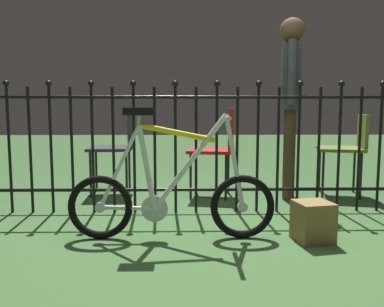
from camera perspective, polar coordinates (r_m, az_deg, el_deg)
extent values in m
plane|color=#3B6233|center=(2.89, 2.95, -11.34)|extent=(20.00, 20.00, 0.00)
cylinder|color=black|center=(3.72, -24.03, 0.37)|extent=(0.02, 0.02, 1.05)
sphere|color=black|center=(3.71, -24.43, 8.85)|extent=(0.05, 0.05, 0.05)
cylinder|color=black|center=(3.66, -21.54, 0.39)|extent=(0.02, 0.02, 1.05)
cylinder|color=black|center=(3.60, -18.97, 0.40)|extent=(0.02, 0.02, 1.05)
sphere|color=black|center=(3.59, -19.31, 9.17)|extent=(0.05, 0.05, 0.05)
cylinder|color=black|center=(3.55, -16.33, 0.41)|extent=(0.02, 0.02, 1.05)
cylinder|color=black|center=(3.51, -13.62, 0.42)|extent=(0.02, 0.02, 1.05)
sphere|color=black|center=(3.50, -13.87, 9.42)|extent=(0.05, 0.05, 0.05)
cylinder|color=black|center=(3.48, -10.85, 0.43)|extent=(0.02, 0.02, 1.05)
cylinder|color=black|center=(3.45, -8.03, 0.44)|extent=(0.02, 0.02, 1.05)
sphere|color=black|center=(3.44, -8.18, 9.59)|extent=(0.05, 0.05, 0.05)
cylinder|color=black|center=(3.44, -5.18, 0.45)|extent=(0.02, 0.02, 1.05)
cylinder|color=black|center=(3.43, -2.31, 0.46)|extent=(0.02, 0.02, 1.05)
sphere|color=black|center=(3.41, -2.35, 9.68)|extent=(0.05, 0.05, 0.05)
cylinder|color=black|center=(3.43, 0.57, 0.46)|extent=(0.02, 0.02, 1.05)
cylinder|color=black|center=(3.44, 3.44, 0.47)|extent=(0.02, 0.02, 1.05)
sphere|color=black|center=(3.42, 3.50, 9.66)|extent=(0.05, 0.05, 0.05)
cylinder|color=black|center=(3.46, 6.28, 0.47)|extent=(0.02, 0.02, 1.05)
cylinder|color=black|center=(3.48, 9.09, 0.47)|extent=(0.02, 0.02, 1.05)
sphere|color=black|center=(3.47, 9.26, 9.55)|extent=(0.05, 0.05, 0.05)
cylinder|color=black|center=(3.52, 11.85, 0.48)|extent=(0.02, 0.02, 1.05)
cylinder|color=black|center=(3.56, 14.56, 0.48)|extent=(0.02, 0.02, 1.05)
sphere|color=black|center=(3.55, 14.82, 9.35)|extent=(0.05, 0.05, 0.05)
cylinder|color=black|center=(3.61, 17.19, 0.48)|extent=(0.02, 0.02, 1.05)
cylinder|color=black|center=(3.67, 19.74, 0.47)|extent=(0.02, 0.02, 1.05)
sphere|color=black|center=(3.65, 20.08, 9.08)|extent=(0.05, 0.05, 0.05)
cylinder|color=black|center=(3.73, 22.21, 0.47)|extent=(0.02, 0.02, 1.05)
cylinder|color=black|center=(3.80, 24.60, 0.47)|extent=(0.02, 0.02, 1.05)
sphere|color=black|center=(3.79, 25.00, 8.76)|extent=(0.05, 0.05, 0.05)
cylinder|color=black|center=(3.49, 2.20, -5.02)|extent=(3.99, 0.03, 0.03)
cylinder|color=black|center=(3.42, 2.26, 7.83)|extent=(3.99, 0.03, 0.03)
torus|color=black|center=(2.84, -12.63, -7.31)|extent=(0.43, 0.05, 0.43)
cylinder|color=silver|center=(2.84, -12.63, -7.31)|extent=(0.07, 0.03, 0.07)
torus|color=black|center=(2.81, 7.02, -7.35)|extent=(0.43, 0.05, 0.43)
cylinder|color=silver|center=(2.81, 7.02, -7.35)|extent=(0.07, 0.03, 0.07)
cylinder|color=silver|center=(2.72, -0.28, -1.20)|extent=(0.51, 0.04, 0.65)
cylinder|color=yellow|center=(2.70, -2.11, 2.90)|extent=(0.50, 0.04, 0.14)
cylinder|color=silver|center=(2.74, -6.29, -1.94)|extent=(0.13, 0.04, 0.57)
cylinder|color=silver|center=(2.81, -8.97, -7.49)|extent=(0.36, 0.03, 0.04)
cylinder|color=silver|center=(2.76, -10.05, -1.82)|extent=(0.29, 0.03, 0.56)
cylinder|color=silver|center=(2.74, 5.93, -1.07)|extent=(0.14, 0.03, 0.63)
cylinder|color=silver|center=(2.71, 4.79, 5.22)|extent=(0.03, 0.03, 0.02)
cylinder|color=silver|center=(2.71, 4.79, 5.01)|extent=(0.03, 0.40, 0.03)
cylinder|color=silver|center=(2.71, -7.39, 4.66)|extent=(0.03, 0.03, 0.07)
cube|color=black|center=(2.71, -7.40, 5.83)|extent=(0.20, 0.09, 0.05)
cylinder|color=silver|center=(2.79, -5.23, -7.64)|extent=(0.18, 0.01, 0.18)
cylinder|color=black|center=(3.94, -0.19, -3.21)|extent=(0.02, 0.02, 0.44)
cylinder|color=black|center=(4.27, 0.52, -2.45)|extent=(0.02, 0.02, 0.44)
cylinder|color=black|center=(3.90, 4.73, -3.33)|extent=(0.02, 0.02, 0.44)
cylinder|color=black|center=(4.23, 5.06, -2.55)|extent=(0.02, 0.02, 0.44)
cube|color=#A51E19|center=(4.05, 2.55, 0.40)|extent=(0.49, 0.49, 0.03)
cube|color=#A51E19|center=(4.02, 5.42, 3.48)|extent=(0.10, 0.40, 0.39)
cylinder|color=black|center=(4.18, 17.74, -2.87)|extent=(0.02, 0.02, 0.45)
cylinder|color=black|center=(4.52, 17.28, -2.16)|extent=(0.02, 0.02, 0.45)
cylinder|color=black|center=(4.23, 22.39, -2.94)|extent=(0.02, 0.02, 0.45)
cylinder|color=black|center=(4.56, 21.59, -2.24)|extent=(0.02, 0.02, 0.45)
cube|color=olive|center=(4.34, 19.87, 0.61)|extent=(0.52, 0.52, 0.03)
cube|color=olive|center=(4.36, 22.64, 2.92)|extent=(0.12, 0.41, 0.32)
cylinder|color=black|center=(4.13, -13.90, -2.87)|extent=(0.02, 0.02, 0.45)
cylinder|color=black|center=(4.47, -13.15, -2.14)|extent=(0.02, 0.02, 0.45)
cylinder|color=black|center=(4.08, -9.07, -2.86)|extent=(0.02, 0.02, 0.45)
cylinder|color=black|center=(4.43, -8.69, -2.12)|extent=(0.02, 0.02, 0.45)
cube|color=#2D2D33|center=(4.24, -11.28, 0.71)|extent=(0.46, 0.46, 0.03)
cube|color=#2D2D33|center=(4.21, -8.53, 3.27)|extent=(0.05, 0.41, 0.33)
cylinder|color=#4C3823|center=(3.99, 13.36, -0.22)|extent=(0.11, 0.11, 0.86)
cylinder|color=#4C3823|center=(4.15, 13.28, 0.04)|extent=(0.11, 0.11, 0.86)
cube|color=#3F3F47|center=(4.05, 13.60, 10.27)|extent=(0.24, 0.33, 0.61)
cylinder|color=#3F3F47|center=(3.86, 13.72, 10.92)|extent=(0.08, 0.08, 0.58)
cylinder|color=#3F3F47|center=(4.25, 13.51, 10.50)|extent=(0.08, 0.08, 0.58)
sphere|color=brown|center=(4.10, 13.77, 16.29)|extent=(0.23, 0.23, 0.23)
cube|color=olive|center=(2.87, 16.45, -9.03)|extent=(0.27, 0.27, 0.26)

